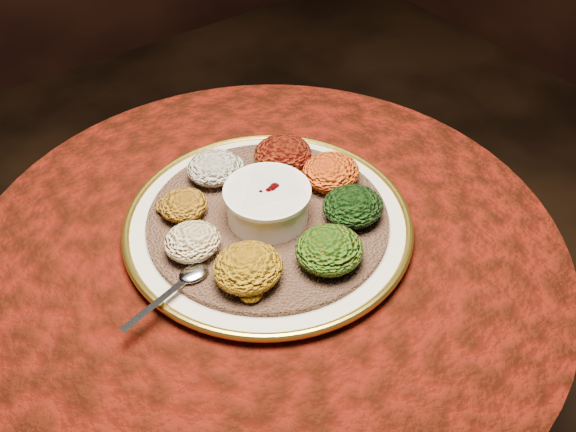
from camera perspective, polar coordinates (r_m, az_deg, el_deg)
table at (r=1.16m, az=-1.73°, el=-8.79°), size 0.96×0.96×0.73m
platter at (r=1.04m, az=-1.79°, el=-0.69°), size 0.55×0.55×0.02m
injera at (r=1.04m, az=-1.80°, el=-0.27°), size 0.39×0.39×0.01m
stew_bowl at (r=1.01m, az=-1.84°, el=1.31°), size 0.14×0.14×0.06m
spoon at (r=0.94m, az=-8.86°, el=-5.44°), size 0.16×0.06×0.01m
portion_ayib at (r=1.10m, az=-6.61°, el=4.27°), size 0.09×0.09×0.04m
portion_kitfo at (r=1.12m, az=-0.48°, el=5.54°), size 0.10×0.10×0.05m
portion_tikil at (r=1.08m, az=3.83°, el=3.94°), size 0.10×0.09×0.05m
portion_gomen at (r=1.02m, az=5.76°, el=0.88°), size 0.10×0.09×0.05m
portion_mixveg at (r=0.95m, az=3.69°, el=-3.02°), size 0.10×0.10×0.05m
portion_kik at (r=0.92m, az=-3.58°, el=-4.60°), size 0.10×0.10×0.05m
portion_timatim at (r=0.97m, az=-8.50°, el=-2.26°), size 0.09×0.08×0.04m
portion_shiro at (r=1.04m, az=-9.28°, el=0.97°), size 0.08×0.08×0.04m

